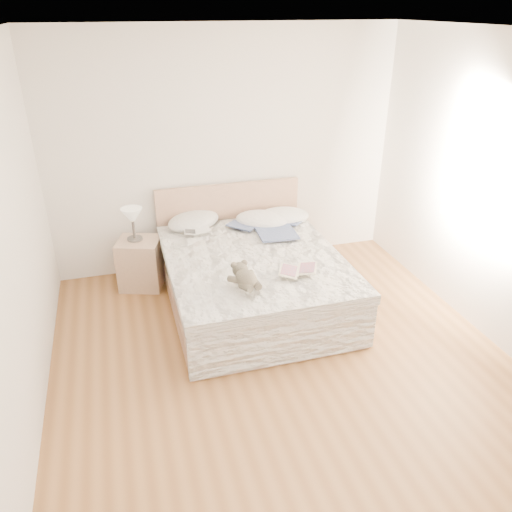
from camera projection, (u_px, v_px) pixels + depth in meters
name	position (u px, v px, depth m)	size (l,w,h in m)	color
floor	(289.00, 372.00, 4.33)	(4.00, 4.50, 0.00)	brown
ceiling	(302.00, 32.00, 3.10)	(4.00, 4.50, 0.00)	white
wall_back	(226.00, 153.00, 5.64)	(4.00, 0.02, 2.70)	white
wall_front	(510.00, 474.00, 1.79)	(4.00, 0.02, 2.70)	white
wall_left	(3.00, 265.00, 3.22)	(0.02, 4.50, 2.70)	white
window	(494.00, 181.00, 4.42)	(0.02, 1.30, 1.10)	white
bed	(252.00, 277.00, 5.21)	(1.72, 2.14, 1.00)	tan
nightstand	(141.00, 263.00, 5.54)	(0.45, 0.40, 0.56)	tan
table_lamp	(132.00, 217.00, 5.32)	(0.29, 0.29, 0.36)	#49443F
pillow_left	(194.00, 221.00, 5.69)	(0.64, 0.45, 0.19)	silver
pillow_middle	(262.00, 220.00, 5.73)	(0.61, 0.43, 0.18)	white
pillow_right	(283.00, 216.00, 5.82)	(0.61, 0.42, 0.18)	white
blouse	(274.00, 229.00, 5.51)	(0.65, 0.69, 0.03)	#3B4A74
photo_book	(197.00, 231.00, 5.47)	(0.29, 0.20, 0.02)	white
childrens_book	(298.00, 270.00, 4.66)	(0.37, 0.25, 0.02)	#F8EECA
teddy_bear	(246.00, 285.00, 4.38)	(0.23, 0.33, 0.17)	brown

